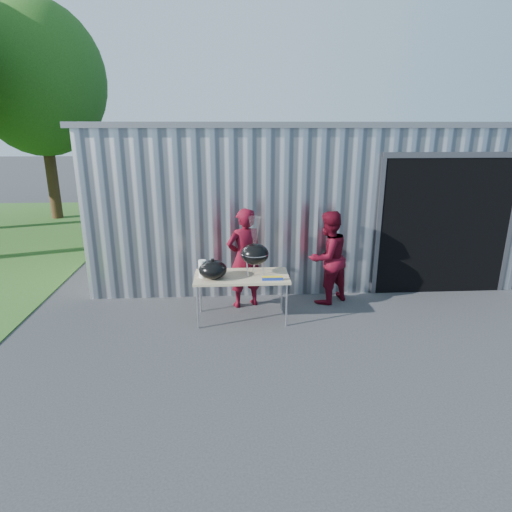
{
  "coord_description": "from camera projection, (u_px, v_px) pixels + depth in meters",
  "views": [
    {
      "loc": [
        -0.61,
        -5.71,
        3.05
      ],
      "look_at": [
        -0.21,
        0.78,
        1.05
      ],
      "focal_mm": 30.0,
      "sensor_mm": 36.0,
      "label": 1
    }
  ],
  "objects": [
    {
      "name": "grill_lid",
      "position": [
        213.0,
        269.0,
        6.65
      ],
      "size": [
        0.44,
        0.44,
        0.32
      ],
      "color": "black",
      "rests_on": "folding_table"
    },
    {
      "name": "kettle_grill",
      "position": [
        255.0,
        249.0,
        6.75
      ],
      "size": [
        0.45,
        0.45,
        0.94
      ],
      "color": "black",
      "rests_on": "folding_table"
    },
    {
      "name": "building",
      "position": [
        293.0,
        190.0,
        10.35
      ],
      "size": [
        8.2,
        6.2,
        3.1
      ],
      "color": "silver",
      "rests_on": "ground"
    },
    {
      "name": "person_bystander",
      "position": [
        328.0,
        258.0,
        7.48
      ],
      "size": [
        1.01,
        0.96,
        1.65
      ],
      "primitive_type": "imported",
      "rotation": [
        0.0,
        0.0,
        3.71
      ],
      "color": "#550816",
      "rests_on": "ground"
    },
    {
      "name": "paper_towels",
      "position": [
        202.0,
        269.0,
        6.69
      ],
      "size": [
        0.12,
        0.12,
        0.28
      ],
      "primitive_type": "cylinder",
      "color": "white",
      "rests_on": "folding_table"
    },
    {
      "name": "foil_box",
      "position": [
        273.0,
        278.0,
        6.6
      ],
      "size": [
        0.32,
        0.06,
        0.06
      ],
      "color": "navy",
      "rests_on": "folding_table"
    },
    {
      "name": "white_tub",
      "position": [
        208.0,
        269.0,
        6.97
      ],
      "size": [
        0.2,
        0.15,
        0.1
      ],
      "primitive_type": "cube",
      "color": "white",
      "rests_on": "folding_table"
    },
    {
      "name": "tree_far",
      "position": [
        39.0,
        80.0,
        13.3
      ],
      "size": [
        4.07,
        4.07,
        6.74
      ],
      "color": "#442D19",
      "rests_on": "ground"
    },
    {
      "name": "ground",
      "position": [
        274.0,
        338.0,
        6.38
      ],
      "size": [
        80.0,
        80.0,
        0.0
      ],
      "primitive_type": "plane",
      "color": "#303032"
    },
    {
      "name": "person_cook",
      "position": [
        244.0,
        258.0,
        7.3
      ],
      "size": [
        0.74,
        0.61,
        1.74
      ],
      "primitive_type": "imported",
      "rotation": [
        0.0,
        0.0,
        3.49
      ],
      "color": "#550816",
      "rests_on": "ground"
    },
    {
      "name": "folding_table",
      "position": [
        242.0,
        278.0,
        6.83
      ],
      "size": [
        1.5,
        0.75,
        0.75
      ],
      "color": "tan",
      "rests_on": "ground"
    }
  ]
}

